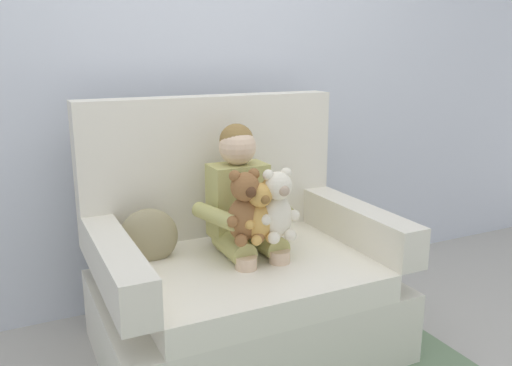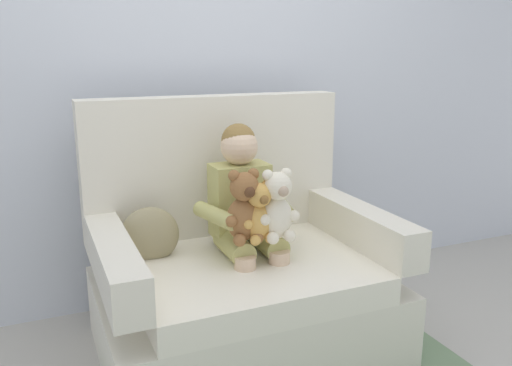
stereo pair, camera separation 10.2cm
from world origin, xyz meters
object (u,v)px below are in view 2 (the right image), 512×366
(plush_brown, at_px, (244,208))
(throw_pillow, at_px, (150,235))
(seated_child, at_px, (245,207))
(plush_honey, at_px, (259,213))
(plush_cream, at_px, (277,207))
(armchair, at_px, (240,275))

(plush_brown, distance_m, throw_pillow, 0.46)
(plush_brown, bearing_deg, seated_child, 82.76)
(throw_pillow, bearing_deg, plush_honey, -34.56)
(plush_cream, relative_size, plush_brown, 0.99)
(seated_child, relative_size, plush_honey, 3.08)
(seated_child, xyz_separation_m, plush_brown, (-0.07, -0.16, 0.04))
(armchair, xyz_separation_m, seated_child, (0.04, 0.02, 0.32))
(throw_pillow, bearing_deg, seated_child, -13.15)
(plush_honey, height_order, plush_brown, plush_brown)
(plush_brown, height_order, throw_pillow, plush_brown)
(seated_child, bearing_deg, plush_honey, -95.67)
(plush_brown, bearing_deg, plush_honey, -7.76)
(armchair, xyz_separation_m, throw_pillow, (-0.38, 0.11, 0.21))
(seated_child, distance_m, plush_honey, 0.18)
(seated_child, height_order, plush_honey, seated_child)
(plush_cream, bearing_deg, seated_child, 130.24)
(plush_cream, xyz_separation_m, throw_pillow, (-0.49, 0.29, -0.15))
(armchair, distance_m, plush_honey, 0.38)
(seated_child, xyz_separation_m, plush_cream, (0.07, -0.19, 0.04))
(armchair, relative_size, plush_brown, 4.07)
(plush_honey, bearing_deg, plush_brown, 154.44)
(seated_child, height_order, plush_brown, seated_child)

